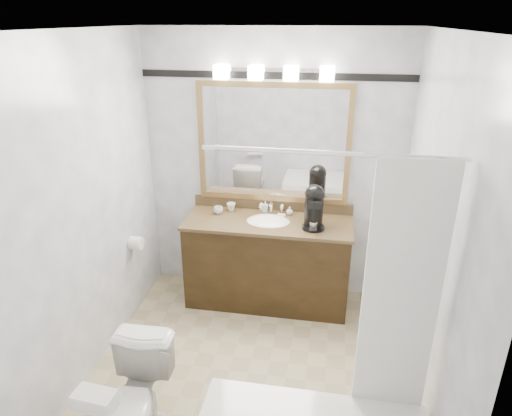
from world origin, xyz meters
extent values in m
cube|color=tan|center=(0.00, 0.00, -0.01)|extent=(2.40, 2.60, 0.01)
cube|color=white|center=(0.00, 0.00, 2.50)|extent=(2.40, 2.60, 0.01)
cube|color=white|center=(0.00, 1.30, 1.25)|extent=(2.40, 0.01, 2.50)
cube|color=white|center=(0.00, -1.30, 1.25)|extent=(2.40, 0.01, 2.50)
cube|color=white|center=(-1.20, 0.00, 1.25)|extent=(0.01, 2.60, 2.50)
cube|color=white|center=(1.20, 0.00, 1.25)|extent=(0.01, 2.60, 2.50)
cube|color=black|center=(0.00, 1.01, 0.41)|extent=(1.50, 0.55, 0.82)
cube|color=brown|center=(0.00, 1.01, 0.83)|extent=(1.53, 0.58, 0.03)
cube|color=brown|center=(0.00, 1.29, 0.90)|extent=(1.53, 0.03, 0.10)
ellipsoid|color=white|center=(0.00, 1.01, 0.82)|extent=(0.44, 0.34, 0.14)
cube|color=#9A7745|center=(0.00, 1.28, 2.02)|extent=(1.40, 0.04, 0.05)
cube|color=#9A7745|center=(0.00, 1.28, 0.97)|extent=(1.40, 0.04, 0.05)
cube|color=#9A7745|center=(-0.68, 1.28, 1.50)|extent=(0.05, 0.04, 1.00)
cube|color=#9A7745|center=(0.68, 1.28, 1.50)|extent=(0.05, 0.04, 1.00)
cube|color=white|center=(0.00, 1.29, 1.50)|extent=(1.30, 0.01, 1.00)
cube|color=silver|center=(0.00, 1.27, 2.15)|extent=(0.90, 0.05, 0.03)
cube|color=white|center=(-0.45, 1.22, 2.13)|extent=(0.12, 0.12, 0.12)
cube|color=white|center=(-0.15, 1.22, 2.13)|extent=(0.12, 0.12, 0.12)
cube|color=white|center=(0.15, 1.22, 2.13)|extent=(0.12, 0.12, 0.12)
cube|color=white|center=(0.45, 1.22, 2.13)|extent=(0.12, 0.12, 0.12)
cube|color=black|center=(0.00, 1.29, 2.10)|extent=(2.40, 0.01, 0.06)
cylinder|color=silver|center=(0.53, -0.54, 1.95)|extent=(1.30, 0.02, 0.02)
cube|color=white|center=(0.95, -0.55, 1.18)|extent=(0.40, 0.04, 1.55)
cylinder|color=white|center=(-1.14, 0.66, 0.70)|extent=(0.11, 0.12, 0.12)
imported|color=white|center=(-0.58, -0.78, 0.35)|extent=(0.41, 0.70, 0.70)
cube|color=white|center=(-0.58, -1.12, 0.75)|extent=(0.23, 0.14, 0.09)
cylinder|color=black|center=(0.41, 0.92, 0.86)|extent=(0.20, 0.20, 0.02)
cylinder|color=black|center=(0.41, 0.99, 1.00)|extent=(0.16, 0.16, 0.29)
sphere|color=black|center=(0.41, 0.99, 1.15)|extent=(0.17, 0.17, 0.17)
cube|color=black|center=(0.41, 0.90, 1.10)|extent=(0.12, 0.12, 0.05)
cylinder|color=silver|center=(0.41, 0.90, 0.89)|extent=(0.07, 0.07, 0.07)
imported|color=white|center=(-0.49, 1.11, 0.88)|extent=(0.09, 0.09, 0.07)
imported|color=white|center=(-0.39, 1.19, 0.89)|extent=(0.11, 0.11, 0.08)
imported|color=white|center=(-0.06, 1.23, 0.90)|extent=(0.05, 0.05, 0.10)
imported|color=white|center=(0.18, 1.19, 0.89)|extent=(0.07, 0.07, 0.08)
cube|color=beige|center=(0.10, 1.13, 0.86)|extent=(0.08, 0.05, 0.02)
camera|label=1|loc=(0.54, -2.73, 2.57)|focal=32.00mm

